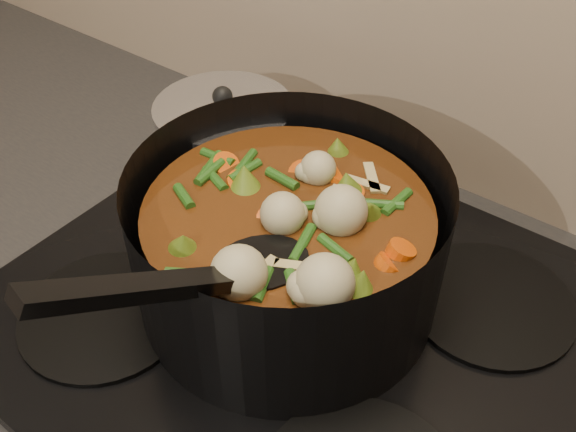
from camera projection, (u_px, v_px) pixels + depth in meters
The scene contains 3 objects.
stovetop at pixel (299, 315), 0.69m from camera, with size 0.62×0.54×0.03m.
stockpot at pixel (288, 244), 0.66m from camera, with size 0.42×0.49×0.23m.
saucepan at pixel (226, 144), 0.81m from camera, with size 0.17×0.17×0.14m.
Camera 1 is at (0.26, 1.56, 1.46)m, focal length 40.00 mm.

